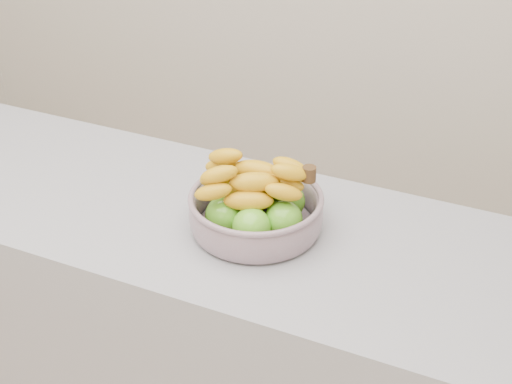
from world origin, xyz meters
TOP-DOWN VIEW (x-y plane):
  - counter at (0.00, 0.42)m, footprint 2.00×0.60m
  - fruit_bowl at (0.30, 0.42)m, footprint 0.31×0.31m

SIDE VIEW (x-z plane):
  - counter at x=0.00m, z-range 0.00..0.90m
  - fruit_bowl at x=0.30m, z-range 0.87..1.05m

